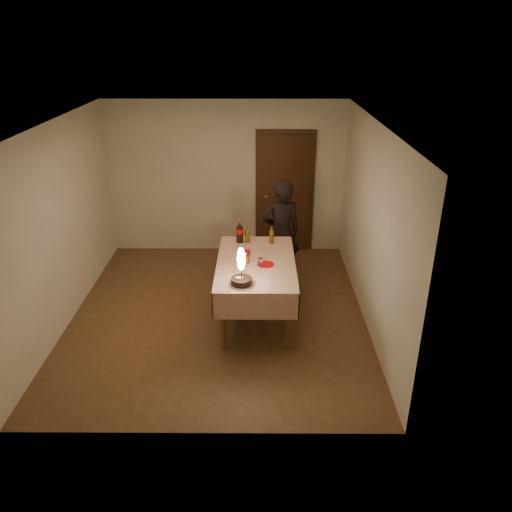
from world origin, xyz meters
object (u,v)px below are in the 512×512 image
red_cup (246,259)px  amber_bottle_right (272,235)px  birthday_cake (241,274)px  red_plate (266,264)px  photographer (281,233)px  dining_table (256,269)px  clear_cup (260,261)px  cola_bottle (240,232)px  amber_bottle_left (247,235)px

red_cup → amber_bottle_right: amber_bottle_right is taller
birthday_cake → red_plate: birthday_cake is taller
birthday_cake → red_cup: birthday_cake is taller
photographer → dining_table: bearing=-109.0°
red_plate → clear_cup: bearing=179.5°
dining_table → amber_bottle_right: amber_bottle_right is taller
cola_bottle → dining_table: bearing=-70.1°
red_cup → cola_bottle: size_ratio=0.31×
red_plate → cola_bottle: size_ratio=0.69×
cola_bottle → amber_bottle_left: (0.11, -0.01, -0.03)m
dining_table → amber_bottle_right: (0.22, 0.61, 0.23)m
birthday_cake → photographer: 1.79m
dining_table → amber_bottle_left: amber_bottle_left is taller
dining_table → red_cup: 0.21m
dining_table → clear_cup: bearing=-58.3°
photographer → amber_bottle_left: bearing=-139.3°
birthday_cake → cola_bottle: (-0.07, 1.28, 0.02)m
red_cup → amber_bottle_left: size_ratio=0.39×
amber_bottle_right → birthday_cake: bearing=-107.2°
red_cup → amber_bottle_right: 0.72m
birthday_cake → dining_table: bearing=75.0°
red_plate → cola_bottle: cola_bottle is taller
dining_table → cola_bottle: bearing=109.9°
red_plate → amber_bottle_right: amber_bottle_right is taller
clear_cup → photographer: (0.31, 1.16, -0.07)m
birthday_cake → amber_bottle_right: size_ratio=1.87×
birthday_cake → amber_bottle_right: bearing=72.8°
cola_bottle → photographer: bearing=34.7°
amber_bottle_right → amber_bottle_left: bearing=175.2°
clear_cup → cola_bottle: bearing=111.5°
red_cup → cola_bottle: cola_bottle is taller
birthday_cake → red_cup: bearing=85.9°
dining_table → cola_bottle: size_ratio=5.42×
cola_bottle → amber_bottle_left: cola_bottle is taller
birthday_cake → photographer: (0.54, 1.70, -0.15)m
red_cup → clear_cup: red_cup is taller
birthday_cake → red_cup: size_ratio=4.76×
dining_table → red_cup: size_ratio=17.20×
amber_bottle_left → photographer: photographer is taller
cola_bottle → red_cup: bearing=-80.7°
amber_bottle_left → amber_bottle_right: bearing=-4.8°
red_plate → amber_bottle_left: (-0.25, 0.73, 0.11)m
red_plate → amber_bottle_right: 0.72m
clear_cup → amber_bottle_left: 0.76m
photographer → red_plate: bearing=-101.8°
cola_bottle → birthday_cake: bearing=-87.1°
red_cup → amber_bottle_right: (0.34, 0.63, 0.07)m
red_plate → red_cup: 0.27m
amber_bottle_left → clear_cup: bearing=-76.1°
amber_bottle_left → red_cup: bearing=-90.0°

